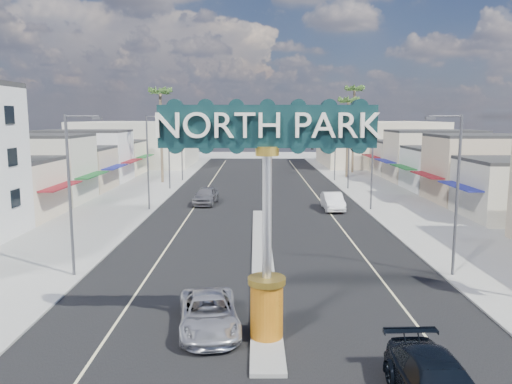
{
  "coord_description": "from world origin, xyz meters",
  "views": [
    {
      "loc": [
        -0.46,
        -16.9,
        8.87
      ],
      "look_at": [
        -0.41,
        10.89,
        4.67
      ],
      "focal_mm": 35.0,
      "sensor_mm": 36.0,
      "label": 1
    }
  ],
  "objects_px": {
    "palm_left_far": "(160,97)",
    "suv_left": "(209,313)",
    "gateway_sign": "(267,194)",
    "streetlight_l_mid": "(149,158)",
    "streetlight_r_mid": "(371,158)",
    "car_parked_left": "(206,196)",
    "traffic_signal_right": "(334,155)",
    "car_parked_right": "(333,201)",
    "traffic_signal_left": "(184,155)",
    "streetlight_l_far": "(183,145)",
    "streetlight_r_far": "(334,145)",
    "streetlight_l_near": "(72,187)",
    "palm_right_far": "(354,94)",
    "streetlight_r_near": "(455,187)",
    "palm_right_mid": "(348,105)"
  },
  "relations": [
    {
      "from": "gateway_sign",
      "to": "streetlight_r_near",
      "type": "height_order",
      "value": "gateway_sign"
    },
    {
      "from": "streetlight_l_mid",
      "to": "car_parked_right",
      "type": "bearing_deg",
      "value": 0.92
    },
    {
      "from": "streetlight_r_mid",
      "to": "streetlight_r_far",
      "type": "xyz_separation_m",
      "value": [
        0.0,
        22.0,
        0.0
      ]
    },
    {
      "from": "gateway_sign",
      "to": "streetlight_r_mid",
      "type": "xyz_separation_m",
      "value": [
        10.43,
        28.02,
        -0.86
      ]
    },
    {
      "from": "streetlight_l_far",
      "to": "car_parked_left",
      "type": "bearing_deg",
      "value": -75.12
    },
    {
      "from": "palm_left_far",
      "to": "suv_left",
      "type": "height_order",
      "value": "palm_left_far"
    },
    {
      "from": "streetlight_l_near",
      "to": "traffic_signal_left",
      "type": "bearing_deg",
      "value": 87.9
    },
    {
      "from": "streetlight_l_far",
      "to": "streetlight_r_far",
      "type": "relative_size",
      "value": 1.0
    },
    {
      "from": "car_parked_left",
      "to": "streetlight_r_near",
      "type": "bearing_deg",
      "value": -49.67
    },
    {
      "from": "palm_left_far",
      "to": "car_parked_right",
      "type": "distance_m",
      "value": 30.04
    },
    {
      "from": "streetlight_r_far",
      "to": "suv_left",
      "type": "relative_size",
      "value": 1.72
    },
    {
      "from": "streetlight_r_mid",
      "to": "palm_left_far",
      "type": "relative_size",
      "value": 0.69
    },
    {
      "from": "palm_right_far",
      "to": "streetlight_l_far",
      "type": "bearing_deg",
      "value": -158.54
    },
    {
      "from": "gateway_sign",
      "to": "streetlight_l_mid",
      "type": "xyz_separation_m",
      "value": [
        -10.43,
        28.02,
        -0.86
      ]
    },
    {
      "from": "streetlight_l_far",
      "to": "streetlight_r_mid",
      "type": "height_order",
      "value": "same"
    },
    {
      "from": "gateway_sign",
      "to": "streetlight_l_near",
      "type": "relative_size",
      "value": 1.02
    },
    {
      "from": "traffic_signal_right",
      "to": "car_parked_right",
      "type": "xyz_separation_m",
      "value": [
        -2.2,
        -13.71,
        -3.45
      ]
    },
    {
      "from": "gateway_sign",
      "to": "streetlight_l_near",
      "type": "height_order",
      "value": "gateway_sign"
    },
    {
      "from": "streetlight_r_mid",
      "to": "gateway_sign",
      "type": "bearing_deg",
      "value": -110.42
    },
    {
      "from": "traffic_signal_left",
      "to": "streetlight_l_mid",
      "type": "distance_m",
      "value": 14.07
    },
    {
      "from": "streetlight_r_far",
      "to": "streetlight_r_mid",
      "type": "bearing_deg",
      "value": -90.0
    },
    {
      "from": "gateway_sign",
      "to": "palm_right_mid",
      "type": "relative_size",
      "value": 0.76
    },
    {
      "from": "traffic_signal_right",
      "to": "palm_right_mid",
      "type": "relative_size",
      "value": 0.5
    },
    {
      "from": "streetlight_l_near",
      "to": "streetlight_r_mid",
      "type": "distance_m",
      "value": 28.9
    },
    {
      "from": "car_parked_left",
      "to": "streetlight_r_far",
      "type": "bearing_deg",
      "value": 55.48
    },
    {
      "from": "streetlight_l_near",
      "to": "streetlight_r_far",
      "type": "xyz_separation_m",
      "value": [
        20.87,
        42.0,
        0.0
      ]
    },
    {
      "from": "streetlight_l_far",
      "to": "car_parked_left",
      "type": "xyz_separation_m",
      "value": [
        4.93,
        -18.57,
        -4.17
      ]
    },
    {
      "from": "streetlight_r_near",
      "to": "palm_right_far",
      "type": "distance_m",
      "value": 52.71
    },
    {
      "from": "suv_left",
      "to": "car_parked_left",
      "type": "height_order",
      "value": "car_parked_left"
    },
    {
      "from": "gateway_sign",
      "to": "streetlight_r_near",
      "type": "xyz_separation_m",
      "value": [
        10.43,
        8.02,
        -0.86
      ]
    },
    {
      "from": "traffic_signal_left",
      "to": "streetlight_r_near",
      "type": "xyz_separation_m",
      "value": [
        19.62,
        -33.99,
        0.79
      ]
    },
    {
      "from": "streetlight_l_near",
      "to": "streetlight_r_mid",
      "type": "height_order",
      "value": "same"
    },
    {
      "from": "gateway_sign",
      "to": "suv_left",
      "type": "bearing_deg",
      "value": 158.03
    },
    {
      "from": "gateway_sign",
      "to": "palm_left_far",
      "type": "xyz_separation_m",
      "value": [
        -13.0,
        48.02,
        5.57
      ]
    },
    {
      "from": "streetlight_l_near",
      "to": "palm_right_far",
      "type": "xyz_separation_m",
      "value": [
        25.43,
        52.0,
        7.32
      ]
    },
    {
      "from": "traffic_signal_right",
      "to": "streetlight_r_far",
      "type": "bearing_deg",
      "value": 81.14
    },
    {
      "from": "streetlight_l_near",
      "to": "streetlight_r_near",
      "type": "height_order",
      "value": "same"
    },
    {
      "from": "palm_left_far",
      "to": "suv_left",
      "type": "bearing_deg",
      "value": -77.31
    },
    {
      "from": "streetlight_r_mid",
      "to": "suv_left",
      "type": "distance_m",
      "value": 30.26
    },
    {
      "from": "streetlight_r_far",
      "to": "car_parked_right",
      "type": "bearing_deg",
      "value": -99.01
    },
    {
      "from": "palm_left_far",
      "to": "palm_right_far",
      "type": "distance_m",
      "value": 30.48
    },
    {
      "from": "palm_right_far",
      "to": "traffic_signal_left",
      "type": "bearing_deg",
      "value": -143.33
    },
    {
      "from": "car_parked_right",
      "to": "palm_right_far",
      "type": "bearing_deg",
      "value": 75.32
    },
    {
      "from": "car_parked_left",
      "to": "palm_right_far",
      "type": "bearing_deg",
      "value": 60.46
    },
    {
      "from": "palm_right_far",
      "to": "streetlight_r_mid",
      "type": "bearing_deg",
      "value": -98.12
    },
    {
      "from": "gateway_sign",
      "to": "streetlight_l_far",
      "type": "bearing_deg",
      "value": 101.78
    },
    {
      "from": "streetlight_l_far",
      "to": "traffic_signal_left",
      "type": "bearing_deg",
      "value": -81.14
    },
    {
      "from": "streetlight_r_near",
      "to": "palm_right_mid",
      "type": "xyz_separation_m",
      "value": [
        2.57,
        46.0,
        5.54
      ]
    },
    {
      "from": "traffic_signal_left",
      "to": "streetlight_l_mid",
      "type": "height_order",
      "value": "streetlight_l_mid"
    },
    {
      "from": "traffic_signal_left",
      "to": "streetlight_l_far",
      "type": "distance_m",
      "value": 8.14
    }
  ]
}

